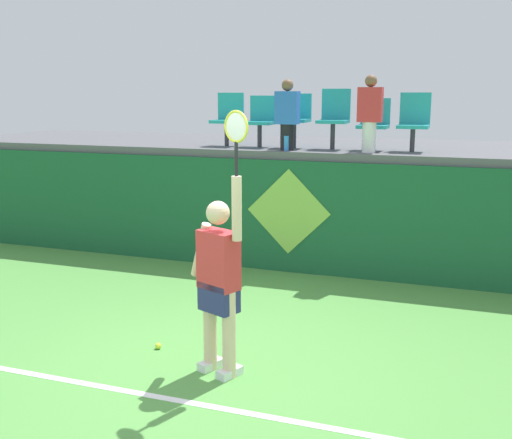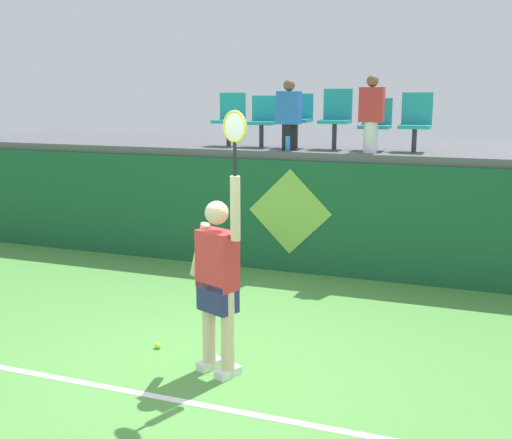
{
  "view_description": "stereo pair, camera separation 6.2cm",
  "coord_description": "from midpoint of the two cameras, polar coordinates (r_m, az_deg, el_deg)",
  "views": [
    {
      "loc": [
        2.33,
        -5.12,
        2.66
      ],
      "look_at": [
        0.08,
        1.24,
        1.25
      ],
      "focal_mm": 43.39,
      "sensor_mm": 36.0,
      "label": 1
    },
    {
      "loc": [
        2.39,
        -5.1,
        2.66
      ],
      "look_at": [
        0.08,
        1.24,
        1.25
      ],
      "focal_mm": 43.39,
      "sensor_mm": 36.0,
      "label": 2
    }
  ],
  "objects": [
    {
      "name": "stadium_chair_4",
      "position": [
        9.43,
        11.16,
        8.82
      ],
      "size": [
        0.44,
        0.42,
        0.76
      ],
      "color": "#38383D",
      "rests_on": "spectator_platform"
    },
    {
      "name": "stadium_chair_5",
      "position": [
        9.36,
        14.71,
        8.86
      ],
      "size": [
        0.44,
        0.42,
        0.85
      ],
      "color": "#38383D",
      "rests_on": "spectator_platform"
    },
    {
      "name": "stadium_chair_0",
      "position": [
        10.06,
        -2.21,
        9.47
      ],
      "size": [
        0.44,
        0.42,
        0.84
      ],
      "color": "#38383D",
      "rests_on": "spectator_platform"
    },
    {
      "name": "tennis_ball",
      "position": [
        6.71,
        -8.78,
        -11.41
      ],
      "size": [
        0.07,
        0.07,
        0.07
      ],
      "primitive_type": "sphere",
      "color": "#D1E533",
      "rests_on": "ground_plane"
    },
    {
      "name": "spectator_platform",
      "position": [
        10.5,
        7.02,
        6.61
      ],
      "size": [
        13.47,
        3.17,
        0.12
      ],
      "primitive_type": "cube",
      "color": "#56565B",
      "rests_on": "court_back_wall"
    },
    {
      "name": "spectator_1",
      "position": [
        9.03,
        10.79,
        9.63
      ],
      "size": [
        0.34,
        0.2,
        1.09
      ],
      "color": "white",
      "rests_on": "spectator_platform"
    },
    {
      "name": "tennis_player",
      "position": [
        5.8,
        -3.22,
        -5.45
      ],
      "size": [
        0.71,
        0.39,
        2.5
      ],
      "color": "white",
      "rests_on": "ground_plane"
    },
    {
      "name": "water_bottle",
      "position": [
        9.2,
        3.15,
        7.03
      ],
      "size": [
        0.08,
        0.08,
        0.22
      ],
      "primitive_type": "cylinder",
      "color": "#338CE5",
      "rests_on": "spectator_platform"
    },
    {
      "name": "stadium_chair_1",
      "position": [
        9.86,
        0.83,
        9.3
      ],
      "size": [
        0.44,
        0.42,
        0.8
      ],
      "color": "#38383D",
      "rests_on": "spectator_platform"
    },
    {
      "name": "court_back_wall",
      "position": [
        9.16,
        4.69,
        0.23
      ],
      "size": [
        13.47,
        0.2,
        1.67
      ],
      "primitive_type": "cube",
      "color": "#195633",
      "rests_on": "ground_plane"
    },
    {
      "name": "ground_plane",
      "position": [
        6.22,
        -4.43,
        -13.57
      ],
      "size": [
        40.0,
        40.0,
        0.0
      ],
      "primitive_type": "plane",
      "color": "#519342"
    },
    {
      "name": "wall_signage_mount",
      "position": [
        9.31,
        3.26,
        -4.84
      ],
      "size": [
        1.27,
        0.01,
        1.56
      ],
      "color": "#195633",
      "rests_on": "ground_plane"
    },
    {
      "name": "stadium_chair_2",
      "position": [
        9.68,
        4.0,
        9.44
      ],
      "size": [
        0.44,
        0.42,
        0.83
      ],
      "color": "#38383D",
      "rests_on": "spectator_platform"
    },
    {
      "name": "court_baseline_stripe",
      "position": [
        5.69,
        -7.27,
        -16.14
      ],
      "size": [
        12.13,
        0.08,
        0.01
      ],
      "primitive_type": "cube",
      "color": "white",
      "rests_on": "ground_plane"
    },
    {
      "name": "spectator_0",
      "position": [
        9.26,
        3.24,
        9.66
      ],
      "size": [
        0.34,
        0.2,
        1.04
      ],
      "color": "black",
      "rests_on": "spectator_platform"
    },
    {
      "name": "stadium_chair_3",
      "position": [
        9.54,
        7.57,
        9.47
      ],
      "size": [
        0.44,
        0.42,
        0.9
      ],
      "color": "#38383D",
      "rests_on": "spectator_platform"
    }
  ]
}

